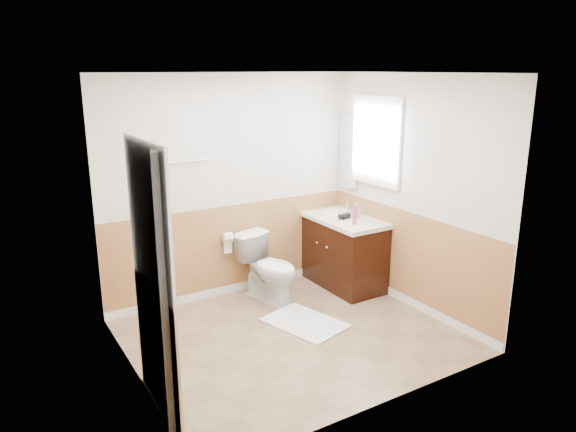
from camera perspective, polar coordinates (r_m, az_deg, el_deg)
floor at (r=5.41m, az=0.49°, el=-12.58°), size 3.00×3.00×0.00m
ceiling at (r=4.78m, az=0.56°, el=14.92°), size 3.00×3.00×0.00m
wall_back at (r=6.06m, az=-6.01°, el=3.03°), size 3.00×0.00×3.00m
wall_front at (r=3.96m, az=10.56°, el=-3.89°), size 3.00×0.00×3.00m
wall_left at (r=4.38m, az=-16.39°, el=-2.38°), size 0.00×3.00×3.00m
wall_right at (r=5.86m, az=13.07°, el=2.28°), size 0.00×3.00×3.00m
wainscot_back at (r=6.25m, az=-5.77°, el=-3.72°), size 3.00×0.00×3.00m
wainscot_front at (r=4.27m, az=9.95°, el=-13.39°), size 3.00×0.00×3.00m
wainscot_left at (r=4.66m, az=-15.54°, el=-11.18°), size 0.00×2.60×2.60m
wainscot_right at (r=6.06m, az=12.56°, el=-4.65°), size 0.00×2.60×2.60m
toilet at (r=6.07m, az=-1.98°, el=-5.52°), size 0.60×0.82×0.75m
bath_mat at (r=5.64m, az=1.79°, el=-11.24°), size 0.74×0.92×0.02m
vanity_cabinet at (r=6.51m, az=5.77°, el=-3.88°), size 0.55×1.10×0.80m
vanity_knob_left at (r=6.21m, az=4.15°, el=-3.32°), size 0.03×0.03×0.03m
vanity_knob_right at (r=6.37m, az=3.10°, el=-2.83°), size 0.03×0.03×0.03m
countertop at (r=6.38m, az=5.80°, el=-0.29°), size 0.60×1.15×0.05m
sink_basin at (r=6.49m, az=5.08°, el=0.33°), size 0.36×0.36×0.02m
faucet at (r=6.58m, az=6.35°, el=1.05°), size 0.02×0.02×0.14m
lotion_bottle at (r=6.03m, az=7.10°, el=0.08°), size 0.05×0.05×0.22m
soap_dispenser at (r=6.35m, az=7.27°, el=0.65°), size 0.10×0.10×0.17m
hair_dryer_body at (r=6.27m, az=6.00°, el=0.01°), size 0.14×0.07×0.07m
hair_dryer_handle at (r=6.24m, az=5.90°, el=-0.34°), size 0.03×0.03×0.07m
mirror_panel at (r=6.60m, az=6.39°, el=6.68°), size 0.02×0.35×0.90m
window_frame at (r=6.18m, az=9.33°, el=7.86°), size 0.04×0.80×1.00m
window_glass at (r=6.19m, az=9.44°, el=7.86°), size 0.01×0.70×0.90m
door at (r=4.07m, az=-13.07°, el=-6.93°), size 0.29×0.78×2.04m
door_frame at (r=4.05m, az=-14.10°, el=-6.99°), size 0.02×0.92×2.10m
door_knob at (r=4.41m, az=-13.67°, el=-6.20°), size 0.06×0.06×0.06m
towel_bar at (r=5.74m, az=-10.85°, el=5.70°), size 0.62×0.02×0.02m
tp_holder_bar at (r=6.10m, az=-6.42°, el=-2.26°), size 0.14×0.02×0.02m
tp_roll at (r=6.10m, az=-6.42°, el=-2.26°), size 0.10×0.11×0.11m
tp_sheet at (r=6.13m, az=-6.38°, el=-3.24°), size 0.10×0.01×0.16m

